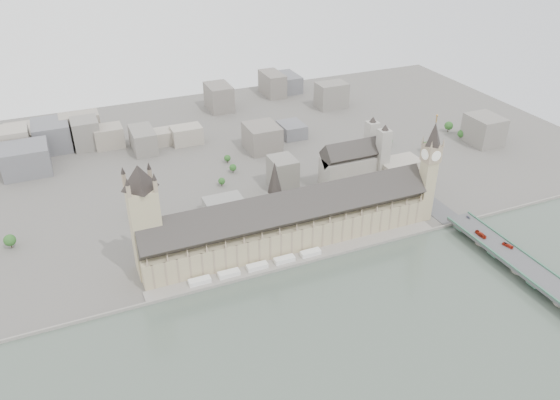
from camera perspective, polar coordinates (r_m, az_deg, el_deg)
name	(u,v)px	position (r m, az deg, el deg)	size (l,w,h in m)	color
ground	(297,255)	(482.91, 1.77, -5.75)	(900.00, 900.00, 0.00)	#595651
river_thames	(404,394)	(378.72, 12.85, -19.15)	(600.00, 600.00, 0.00)	#4E5C50
embankment_wall	(304,263)	(471.11, 2.53, -6.58)	(600.00, 1.50, 3.00)	gray
river_terrace	(300,259)	(476.84, 2.15, -6.14)	(270.00, 15.00, 2.00)	gray
terrace_tents	(257,266)	(462.88, -2.40, -6.95)	(118.00, 7.00, 4.00)	white
palace_of_westminster	(288,222)	(485.05, 0.84, -2.32)	(265.00, 40.73, 55.44)	tan
elizabeth_tower	(430,165)	(524.19, 15.36, 3.57)	(17.00, 17.00, 107.50)	tan
victoria_tower	(144,216)	(445.29, -13.99, -1.62)	(30.00, 30.00, 100.00)	tan
central_tower	(275,186)	(468.78, -0.56, 1.44)	(13.00, 13.00, 48.00)	#87755D
westminster_bridge	(513,262)	(506.37, 23.17, -5.94)	(25.00, 325.00, 10.25)	#474749
bridge_parapets	(556,287)	(481.14, 26.91, -8.12)	(25.00, 235.00, 1.15)	#3A6B53
westminster_abbey	(355,164)	(587.79, 7.80, 3.78)	(68.00, 36.00, 64.00)	gray
city_skyline_inland	(214,134)	(675.72, -6.96, 6.86)	(720.00, 360.00, 38.00)	gray
park_trees	(261,217)	(521.46, -1.97, -1.79)	(110.00, 30.00, 15.00)	#1B4C1B
red_bus_north	(481,234)	(519.98, 20.23, -3.39)	(2.79, 11.91, 3.32)	#9C2411
red_bus_south	(508,245)	(513.74, 22.70, -4.40)	(2.28, 9.76, 2.72)	#B52616
car_approach	(468,217)	(543.97, 19.08, -1.72)	(1.95, 4.79, 1.39)	gray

